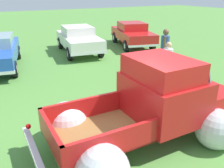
% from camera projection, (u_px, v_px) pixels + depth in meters
% --- Properties ---
extents(ground_plane, '(80.00, 80.00, 0.00)m').
position_uv_depth(ground_plane, '(137.00, 142.00, 5.50)').
color(ground_plane, '#548C3D').
extents(vintage_pickup_truck, '(4.66, 2.82, 1.96)m').
position_uv_depth(vintage_pickup_truck, '(153.00, 109.00, 5.39)').
color(vintage_pickup_truck, black).
rests_on(vintage_pickup_truck, ground).
extents(show_car_2, '(2.44, 4.53, 1.43)m').
position_uv_depth(show_car_2, '(78.00, 39.00, 13.14)').
color(show_car_2, black).
rests_on(show_car_2, ground).
extents(show_car_3, '(2.85, 4.47, 1.43)m').
position_uv_depth(show_car_3, '(132.00, 33.00, 14.70)').
color(show_car_3, black).
rests_on(show_car_3, ground).
extents(spectator_1, '(0.52, 0.45, 1.61)m').
position_uv_depth(spectator_1, '(167.00, 61.00, 8.44)').
color(spectator_1, '#4C4742').
rests_on(spectator_1, ground).
extents(spectator_2, '(0.48, 0.48, 1.84)m').
position_uv_depth(spectator_2, '(165.00, 48.00, 9.68)').
color(spectator_2, black).
rests_on(spectator_2, ground).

